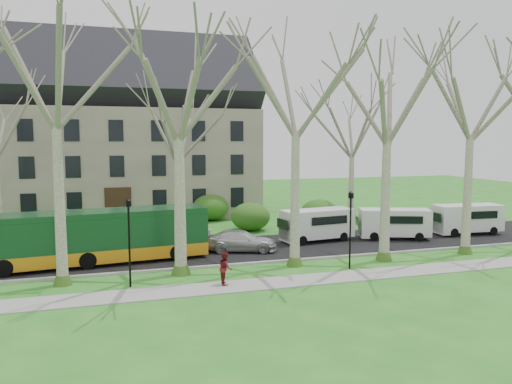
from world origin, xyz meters
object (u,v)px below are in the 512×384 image
(bus_follow, at_px, (97,236))
(van_a, at_px, (317,225))
(van_c, at_px, (467,219))
(sedan, at_px, (241,241))
(van_b, at_px, (394,224))
(pedestrian_b, at_px, (225,268))

(bus_follow, height_order, van_a, bus_follow)
(van_a, bearing_deg, van_c, -11.17)
(sedan, xyz_separation_m, van_b, (11.73, 0.66, 0.42))
(bus_follow, distance_m, van_c, 26.95)
(sedan, bearing_deg, bus_follow, 110.90)
(sedan, relative_size, van_c, 0.89)
(van_b, xyz_separation_m, van_c, (6.33, -0.05, 0.04))
(van_c, relative_size, pedestrian_b, 3.16)
(van_b, distance_m, van_c, 6.33)
(bus_follow, bearing_deg, van_a, 1.84)
(van_a, relative_size, van_b, 1.04)
(van_b, bearing_deg, pedestrian_b, -132.33)
(van_b, height_order, van_c, van_c)
(sedan, distance_m, pedestrian_b, 7.46)
(bus_follow, bearing_deg, pedestrian_b, -52.21)
(van_a, distance_m, van_b, 5.79)
(bus_follow, distance_m, sedan, 8.93)
(van_a, bearing_deg, pedestrian_b, -142.69)
(van_b, distance_m, pedestrian_b, 16.33)
(bus_follow, distance_m, pedestrian_b, 8.89)
(van_a, height_order, van_c, van_a)
(bus_follow, relative_size, sedan, 2.77)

